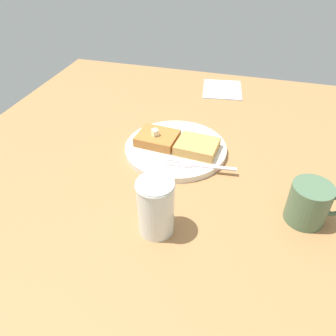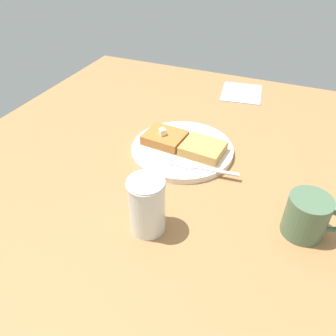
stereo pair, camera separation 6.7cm
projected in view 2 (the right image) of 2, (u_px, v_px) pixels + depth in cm
name	position (u px, v px, depth cm)	size (l,w,h in cm)	color
table_surface	(179.00, 159.00, 79.18)	(106.86, 106.86, 1.98)	#A37142
plate	(183.00, 149.00, 79.32)	(24.61, 24.61, 1.48)	silver
toast_slice_left	(165.00, 138.00, 80.09)	(9.48, 7.98, 2.30)	#B16C30
toast_slice_middle	(203.00, 149.00, 76.37)	(9.48, 7.98, 2.30)	tan
butter_pat_primary	(162.00, 132.00, 78.62)	(1.54, 1.39, 1.54)	#F7F0C6
fork	(198.00, 168.00, 72.30)	(16.06, 3.04, 0.36)	silver
syrup_jar	(147.00, 208.00, 57.78)	(6.78, 6.78, 11.13)	#3B130B
napkin	(241.00, 93.00, 105.71)	(12.31, 14.49, 0.30)	#ADC5DA
coffee_mug	(307.00, 216.00, 57.46)	(10.13, 7.44, 8.08)	#4D6B4D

